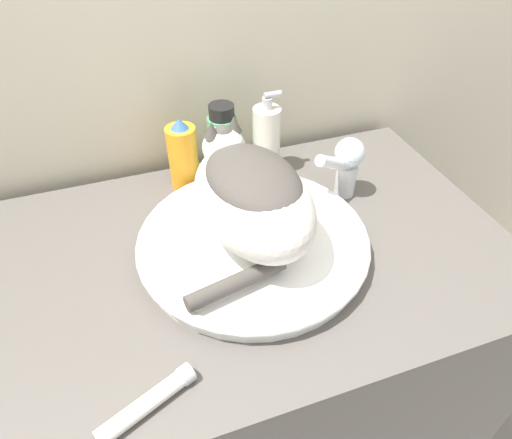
# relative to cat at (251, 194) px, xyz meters

# --- Properties ---
(wall_back) EXTENTS (8.00, 0.05, 2.40)m
(wall_back) POSITION_rel_cat_xyz_m (-0.05, 0.37, 0.21)
(wall_back) COLOR beige
(wall_back) RESTS_ON ground_plane
(vanity_counter) EXTENTS (1.10, 0.64, 0.86)m
(vanity_counter) POSITION_rel_cat_xyz_m (-0.05, -0.00, -0.56)
(vanity_counter) COLOR #56514C
(vanity_counter) RESTS_ON ground_plane
(sink_basin) EXTENTS (0.43, 0.43, 0.04)m
(sink_basin) POSITION_rel_cat_xyz_m (0.00, -0.01, -0.11)
(sink_basin) COLOR white
(sink_basin) RESTS_ON vanity_counter
(cat) EXTENTS (0.27, 0.31, 0.18)m
(cat) POSITION_rel_cat_xyz_m (0.00, 0.00, 0.00)
(cat) COLOR silver
(cat) RESTS_ON sink_basin
(faucet) EXTENTS (0.13, 0.08, 0.14)m
(faucet) POSITION_rel_cat_xyz_m (0.24, 0.10, -0.05)
(faucet) COLOR silver
(faucet) RESTS_ON vanity_counter
(soap_pump_bottle) EXTENTS (0.06, 0.06, 0.19)m
(soap_pump_bottle) POSITION_rel_cat_xyz_m (0.12, 0.24, -0.05)
(soap_pump_bottle) COLOR silver
(soap_pump_bottle) RESTS_ON vanity_counter
(mouthwash_bottle) EXTENTS (0.06, 0.06, 0.18)m
(mouthwash_bottle) POSITION_rel_cat_xyz_m (0.02, 0.24, -0.04)
(mouthwash_bottle) COLOR #4CA366
(mouthwash_bottle) RESTS_ON vanity_counter
(spray_bottle_trigger) EXTENTS (0.06, 0.06, 0.17)m
(spray_bottle_trigger) POSITION_rel_cat_xyz_m (-0.07, 0.24, -0.06)
(spray_bottle_trigger) COLOR orange
(spray_bottle_trigger) RESTS_ON vanity_counter
(cream_tube) EXTENTS (0.15, 0.08, 0.03)m
(cream_tube) POSITION_rel_cat_xyz_m (-0.23, -0.25, -0.12)
(cream_tube) COLOR silver
(cream_tube) RESTS_ON vanity_counter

